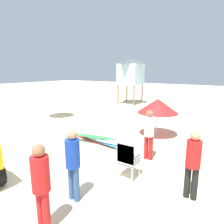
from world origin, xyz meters
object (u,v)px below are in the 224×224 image
at_px(lifeguard_near_center, 193,161).
at_px(lifeguard_near_right, 73,161).
at_px(lifeguard_far_right, 149,131).
at_px(lifeguard_tower, 131,72).
at_px(surfboard_pile, 94,138).
at_px(beach_umbrella_left, 55,94).
at_px(stacked_plastic_chairs, 128,156).
at_px(lifeguard_near_left, 41,183).
at_px(beach_umbrella_mid, 158,106).

distance_m(lifeguard_near_center, lifeguard_near_right, 2.67).
distance_m(lifeguard_far_right, lifeguard_tower, 11.30).
bearing_deg(lifeguard_far_right, lifeguard_tower, 122.00).
relative_size(surfboard_pile, beach_umbrella_left, 1.49).
xyz_separation_m(stacked_plastic_chairs, lifeguard_near_left, (-0.39, -2.39, 0.32)).
distance_m(stacked_plastic_chairs, lifeguard_tower, 12.59).
distance_m(lifeguard_far_right, beach_umbrella_left, 7.73).
relative_size(stacked_plastic_chairs, lifeguard_near_right, 0.67).
relative_size(lifeguard_near_center, beach_umbrella_left, 0.92).
xyz_separation_m(stacked_plastic_chairs, lifeguard_far_right, (-0.03, 1.44, 0.30)).
distance_m(surfboard_pile, lifeguard_near_center, 4.46).
xyz_separation_m(lifeguard_near_right, beach_umbrella_mid, (-0.13, 5.32, 0.42)).
height_order(lifeguard_near_right, lifeguard_tower, lifeguard_tower).
bearing_deg(lifeguard_near_center, surfboard_pile, 159.26).
xyz_separation_m(lifeguard_far_right, beach_umbrella_mid, (-0.67, 2.43, 0.42)).
bearing_deg(beach_umbrella_mid, lifeguard_tower, 126.70).
relative_size(lifeguard_near_right, lifeguard_far_right, 1.00).
bearing_deg(lifeguard_near_right, beach_umbrella_left, 142.31).
bearing_deg(stacked_plastic_chairs, lifeguard_near_left, -99.38).
distance_m(lifeguard_near_center, lifeguard_tower, 13.31).
distance_m(lifeguard_near_right, lifeguard_far_right, 2.94).
height_order(lifeguard_far_right, beach_umbrella_mid, beach_umbrella_mid).
relative_size(lifeguard_far_right, lifeguard_tower, 0.43).
xyz_separation_m(stacked_plastic_chairs, beach_umbrella_mid, (-0.70, 3.87, 0.72)).
xyz_separation_m(lifeguard_near_left, lifeguard_near_right, (-0.17, 0.94, -0.01)).
xyz_separation_m(beach_umbrella_left, beach_umbrella_mid, (6.67, 0.06, -0.10)).
height_order(lifeguard_near_right, lifeguard_far_right, lifeguard_far_right).
bearing_deg(stacked_plastic_chairs, beach_umbrella_mid, 100.21).
distance_m(lifeguard_near_left, lifeguard_tower, 14.50).
bearing_deg(stacked_plastic_chairs, lifeguard_near_center, 3.26).
distance_m(surfboard_pile, beach_umbrella_left, 5.49).
xyz_separation_m(lifeguard_near_left, lifeguard_tower, (-5.54, 13.28, 1.83)).
bearing_deg(beach_umbrella_mid, lifeguard_near_right, -88.59).
height_order(surfboard_pile, lifeguard_near_center, lifeguard_near_center).
bearing_deg(lifeguard_near_right, lifeguard_near_left, -79.62).
height_order(lifeguard_tower, beach_umbrella_left, lifeguard_tower).
bearing_deg(beach_umbrella_mid, lifeguard_near_center, -58.57).
relative_size(stacked_plastic_chairs, lifeguard_near_center, 0.69).
distance_m(surfboard_pile, lifeguard_tower, 10.21).
bearing_deg(lifeguard_near_right, lifeguard_near_center, 35.20).
bearing_deg(stacked_plastic_chairs, lifeguard_tower, 118.57).
xyz_separation_m(lifeguard_tower, beach_umbrella_mid, (5.23, -7.02, -1.43)).
xyz_separation_m(surfboard_pile, beach_umbrella_left, (-4.87, 2.16, 1.31)).
bearing_deg(lifeguard_near_left, beach_umbrella_mid, 92.77).
bearing_deg(beach_umbrella_mid, surfboard_pile, -128.92).
relative_size(surfboard_pile, lifeguard_near_left, 1.55).
bearing_deg(beach_umbrella_left, lifeguard_far_right, -17.88).
bearing_deg(lifeguard_near_right, surfboard_pile, 121.93).
distance_m(lifeguard_near_left, lifeguard_near_right, 0.96).
bearing_deg(lifeguard_far_right, surfboard_pile, 175.26).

